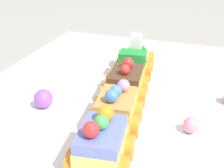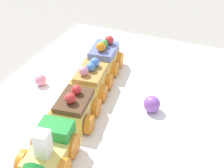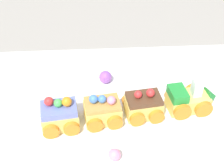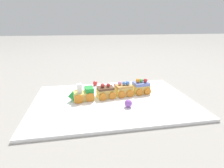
{
  "view_description": "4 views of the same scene",
  "coord_description": "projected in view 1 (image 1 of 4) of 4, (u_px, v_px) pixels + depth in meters",
  "views": [
    {
      "loc": [
        -0.44,
        -0.17,
        0.28
      ],
      "look_at": [
        -0.03,
        -0.03,
        0.06
      ],
      "focal_mm": 50.0,
      "sensor_mm": 36.0,
      "label": 1
    },
    {
      "loc": [
        0.4,
        0.19,
        0.39
      ],
      "look_at": [
        -0.02,
        0.02,
        0.08
      ],
      "focal_mm": 50.0,
      "sensor_mm": 36.0,
      "label": 2
    },
    {
      "loc": [
        -0.07,
        -0.53,
        0.51
      ],
      "look_at": [
        -0.04,
        0.04,
        0.04
      ],
      "focal_mm": 50.0,
      "sensor_mm": 36.0,
      "label": 3
    },
    {
      "loc": [
        0.13,
        0.72,
        0.34
      ],
      "look_at": [
        -0.0,
        -0.04,
        0.07
      ],
      "focal_mm": 28.0,
      "sensor_mm": 36.0,
      "label": 4
    }
  ],
  "objects": [
    {
      "name": "cake_car_caramel",
      "position": [
        116.0,
        111.0,
        0.46
      ],
      "size": [
        0.08,
        0.08,
        0.07
      ],
      "rotation": [
        0.0,
        0.0,
        0.13
      ],
      "color": "#EACC66",
      "rests_on": "display_board"
    },
    {
      "name": "display_board",
      "position": [
        101.0,
        104.0,
        0.54
      ],
      "size": [
        0.71,
        0.47,
        0.01
      ],
      "primitive_type": "cube",
      "color": "white",
      "rests_on": "ground_plane"
    },
    {
      "name": "cake_train_locomotive",
      "position": [
        135.0,
        61.0,
        0.64
      ],
      "size": [
        0.12,
        0.08,
        0.08
      ],
      "rotation": [
        0.0,
        0.0,
        0.13
      ],
      "color": "#EACC66",
      "rests_on": "display_board"
    },
    {
      "name": "ground_plane",
      "position": [
        101.0,
        107.0,
        0.54
      ],
      "size": [
        10.0,
        10.0,
        0.0
      ],
      "primitive_type": "plane",
      "color": "gray"
    },
    {
      "name": "cake_car_chocolate",
      "position": [
        126.0,
        84.0,
        0.54
      ],
      "size": [
        0.08,
        0.08,
        0.07
      ],
      "rotation": [
        0.0,
        0.0,
        0.13
      ],
      "color": "#EACC66",
      "rests_on": "display_board"
    },
    {
      "name": "gumball_pink",
      "position": [
        191.0,
        125.0,
        0.45
      ],
      "size": [
        0.02,
        0.02,
        0.02
      ],
      "primitive_type": "sphere",
      "color": "pink",
      "rests_on": "display_board"
    },
    {
      "name": "gumball_purple",
      "position": [
        43.0,
        99.0,
        0.51
      ],
      "size": [
        0.03,
        0.03,
        0.03
      ],
      "primitive_type": "sphere",
      "color": "#9956C6",
      "rests_on": "display_board"
    },
    {
      "name": "cake_car_blueberry",
      "position": [
        102.0,
        147.0,
        0.38
      ],
      "size": [
        0.08,
        0.08,
        0.08
      ],
      "rotation": [
        0.0,
        0.0,
        0.13
      ],
      "color": "#EACC66",
      "rests_on": "display_board"
    }
  ]
}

